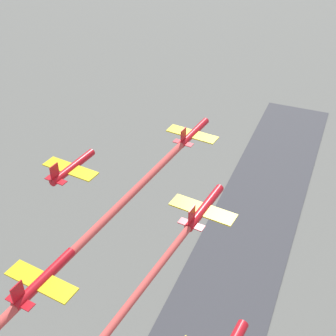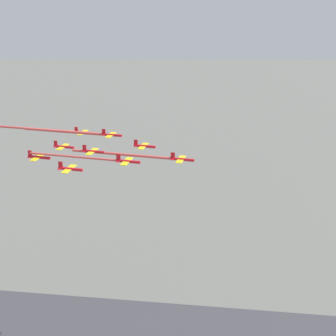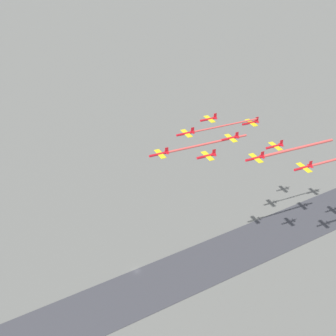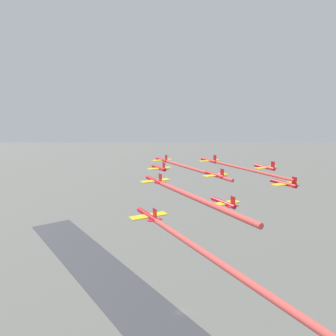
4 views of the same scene
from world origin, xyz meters
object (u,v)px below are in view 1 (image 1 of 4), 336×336
jet_0 (193,133)px  jet_2 (204,208)px  jet_1 (71,168)px  jet_4 (43,279)px

jet_0 → jet_2: jet_2 is taller
jet_0 → jet_2: 21.73m
jet_1 → jet_4: 21.68m
jet_4 → jet_0: bearing=90.0°
jet_2 → jet_1: bearing=180.0°
jet_1 → jet_4: bearing=-59.5°
jet_1 → jet_4: (21.59, -1.98, -0.23)m
jet_2 → jet_4: bearing=-120.5°
jet_1 → jet_2: size_ratio=1.00×
jet_0 → jet_1: (8.76, -19.83, 0.41)m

